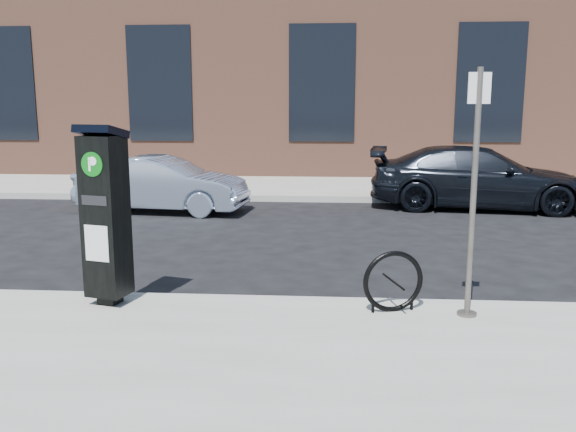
# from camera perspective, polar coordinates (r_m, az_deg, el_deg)

# --- Properties ---
(ground) EXTENTS (120.00, 120.00, 0.00)m
(ground) POSITION_cam_1_polar(r_m,az_deg,el_deg) (7.31, 1.32, -8.76)
(ground) COLOR black
(ground) RESTS_ON ground
(sidewalk_far) EXTENTS (60.00, 12.00, 0.15)m
(sidewalk_far) POSITION_cam_1_polar(r_m,az_deg,el_deg) (21.03, 3.20, 4.13)
(sidewalk_far) COLOR gray
(sidewalk_far) RESTS_ON ground
(curb_near) EXTENTS (60.00, 0.12, 0.16)m
(curb_near) POSITION_cam_1_polar(r_m,az_deg,el_deg) (7.27, 1.31, -8.26)
(curb_near) COLOR #9E9B93
(curb_near) RESTS_ON ground
(curb_far) EXTENTS (60.00, 0.12, 0.16)m
(curb_far) POSITION_cam_1_polar(r_m,az_deg,el_deg) (15.10, 2.81, 1.60)
(curb_far) COLOR #9E9B93
(curb_far) RESTS_ON ground
(building) EXTENTS (28.00, 10.05, 8.25)m
(building) POSITION_cam_1_polar(r_m,az_deg,el_deg) (23.96, 3.43, 14.66)
(building) COLOR brown
(building) RESTS_ON ground
(parking_kiosk) EXTENTS (0.56, 0.52, 2.04)m
(parking_kiosk) POSITION_cam_1_polar(r_m,az_deg,el_deg) (7.12, -16.72, 0.22)
(parking_kiosk) COLOR black
(parking_kiosk) RESTS_ON sidewalk_near
(sign_pole) EXTENTS (0.23, 0.21, 2.63)m
(sign_pole) POSITION_cam_1_polar(r_m,az_deg,el_deg) (6.67, 16.96, 1.77)
(sign_pole) COLOR #4D4844
(sign_pole) RESTS_ON sidewalk_near
(bike_rack) EXTENTS (0.68, 0.25, 0.69)m
(bike_rack) POSITION_cam_1_polar(r_m,az_deg,el_deg) (6.81, 9.81, -6.08)
(bike_rack) COLOR black
(bike_rack) RESTS_ON sidewalk_near
(car_silver) EXTENTS (3.89, 1.72, 1.24)m
(car_silver) POSITION_cam_1_polar(r_m,az_deg,el_deg) (13.94, -11.69, 2.91)
(car_silver) COLOR #97A6C0
(car_silver) RESTS_ON ground
(car_dark) EXTENTS (5.14, 2.57, 1.43)m
(car_dark) POSITION_cam_1_polar(r_m,az_deg,el_deg) (14.79, 17.36, 3.45)
(car_dark) COLOR black
(car_dark) RESTS_ON ground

